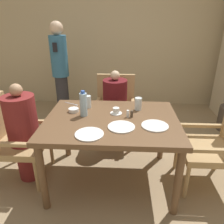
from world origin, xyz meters
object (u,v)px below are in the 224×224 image
Objects in this scene: chair_left_side at (11,137)px; bowl_small at (74,110)px; diner_in_far_chair at (115,108)px; standing_host at (60,69)px; teacup_with_saucer at (116,111)px; chair_right_side at (217,143)px; plate_dessert_center at (121,127)px; glass_tall_mid at (88,102)px; diner_in_left_chair at (24,133)px; chair_far_side at (115,107)px; water_bottle at (83,104)px; plate_main_left at (89,134)px; glass_tall_near at (138,104)px; plate_main_right at (155,126)px.

chair_left_side is 8.68× the size of bowl_small.
standing_host is (-0.95, 0.84, 0.33)m from diner_in_far_chair.
chair_right_side is at bearing -6.86° from teacup_with_saucer.
diner_in_far_chair reaches higher than plate_dessert_center.
glass_tall_mid is (0.80, 0.28, 0.31)m from chair_left_side.
diner_in_left_chair is at bearing -156.68° from glass_tall_mid.
diner_in_far_chair is 9.82× the size of bowl_small.
chair_right_side is at bearing 0.00° from diner_in_left_chair.
water_bottle is at bearing -108.67° from chair_far_side.
diner_in_left_chair is 1.04× the size of diner_in_far_chair.
plate_dessert_center is 0.60m from glass_tall_mid.
diner_in_left_chair is 1.17× the size of chair_far_side.
glass_tall_near is at bearing 52.17° from plate_main_left.
water_bottle is 0.60m from glass_tall_near.
plate_main_right is 0.94× the size of water_bottle.
plate_main_left is (-1.25, -0.33, 0.25)m from chair_right_side.
teacup_with_saucer reaches higher than plate_main_right.
teacup_with_saucer is 1.17× the size of bowl_small.
teacup_with_saucer is (-1.04, 0.13, 0.27)m from chair_right_side.
diner_in_far_chair is at bearing 55.91° from bowl_small.
plate_main_left is 1.00× the size of plate_main_right.
chair_right_side is at bearing 12.16° from plate_main_right.
water_bottle is at bearing 106.21° from plate_main_left.
glass_tall_mid is (-0.56, 0.04, 0.00)m from glass_tall_near.
teacup_with_saucer reaches higher than plate_dessert_center.
glass_tall_mid is (-0.69, 0.42, 0.06)m from plate_main_right.
plate_main_right is (0.41, -1.06, 0.25)m from chair_far_side.
chair_far_side is at bearing 139.75° from chair_right_side.
bowl_small is at bearing 116.57° from plate_main_left.
glass_tall_near is (0.24, 0.12, 0.04)m from teacup_with_saucer.
water_bottle is at bearing 148.10° from plate_dessert_center.
chair_left_side is 1.00m from plate_main_left.
glass_tall_mid is at bearing 88.55° from water_bottle.
standing_host is at bearing 113.23° from water_bottle.
chair_left_side reaches higher than plate_main_right.
diner_in_left_chair is 0.75m from glass_tall_mid.
water_bottle is 1.97× the size of glass_tall_near.
diner_in_far_chair is 0.83m from water_bottle.
bowl_small is 0.19m from water_bottle.
chair_right_side is at bearing -38.29° from standing_host.
plate_dessert_center is at bearing -172.88° from plate_main_right.
plate_main_right is (0.58, 0.19, 0.00)m from plate_main_left.
chair_far_side is 1.28m from plate_main_left.
water_bottle reaches higher than chair_far_side.
bowl_small is (0.66, 0.15, 0.27)m from chair_left_side.
standing_host is at bearing 144.07° from chair_far_side.
chair_left_side is at bearing -173.61° from teacup_with_saucer.
chair_far_side is at bearing 61.34° from bowl_small.
chair_left_side is 1.00× the size of chair_far_side.
chair_far_side is at bearing 112.28° from glass_tall_near.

